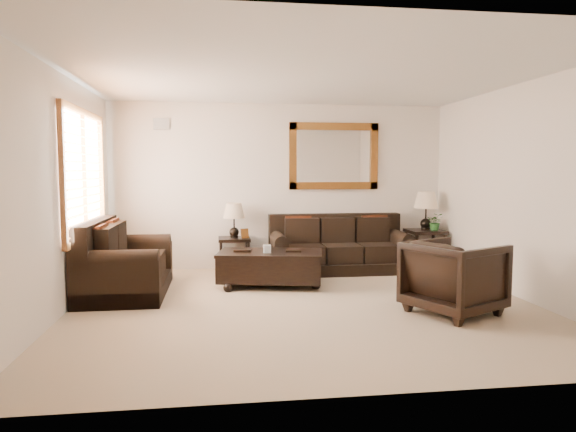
{
  "coord_description": "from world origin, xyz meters",
  "views": [
    {
      "loc": [
        -1.01,
        -5.93,
        1.6
      ],
      "look_at": [
        -0.13,
        0.6,
        1.02
      ],
      "focal_mm": 32.0,
      "sensor_mm": 36.0,
      "label": 1
    }
  ],
  "objects": [
    {
      "name": "room",
      "position": [
        0.0,
        0.0,
        1.35
      ],
      "size": [
        5.51,
        5.01,
        2.71
      ],
      "color": "tan",
      "rests_on": "ground"
    },
    {
      "name": "window",
      "position": [
        -2.7,
        0.9,
        1.55
      ],
      "size": [
        0.07,
        1.96,
        1.66
      ],
      "color": "white",
      "rests_on": "room"
    },
    {
      "name": "mirror",
      "position": [
        0.9,
        2.47,
        1.85
      ],
      "size": [
        1.5,
        0.06,
        1.1
      ],
      "color": "#49280E",
      "rests_on": "room"
    },
    {
      "name": "air_vent",
      "position": [
        -1.9,
        2.48,
        2.35
      ],
      "size": [
        0.25,
        0.02,
        0.18
      ],
      "primitive_type": "cube",
      "color": "#999999",
      "rests_on": "room"
    },
    {
      "name": "sofa",
      "position": [
        0.9,
        2.07,
        0.33
      ],
      "size": [
        2.19,
        0.95,
        0.9
      ],
      "color": "black",
      "rests_on": "room"
    },
    {
      "name": "loveseat",
      "position": [
        -2.28,
        0.92,
        0.36
      ],
      "size": [
        1.02,
        1.72,
        0.97
      ],
      "rotation": [
        0.0,
        0.0,
        1.57
      ],
      "color": "black",
      "rests_on": "room"
    },
    {
      "name": "end_table_left",
      "position": [
        -0.77,
        2.21,
        0.72
      ],
      "size": [
        0.5,
        0.5,
        1.1
      ],
      "color": "black",
      "rests_on": "room"
    },
    {
      "name": "end_table_right",
      "position": [
        2.4,
        2.17,
        0.82
      ],
      "size": [
        0.57,
        0.57,
        1.26
      ],
      "color": "black",
      "rests_on": "room"
    },
    {
      "name": "coffee_table",
      "position": [
        -0.31,
        1.1,
        0.3
      ],
      "size": [
        1.55,
        1.04,
        0.61
      ],
      "rotation": [
        0.0,
        0.0,
        -0.2
      ],
      "color": "black",
      "rests_on": "room"
    },
    {
      "name": "armchair",
      "position": [
        1.6,
        -0.56,
        0.45
      ],
      "size": [
        1.14,
        1.16,
        0.91
      ],
      "primitive_type": "imported",
      "rotation": [
        0.0,
        0.0,
        2.04
      ],
      "color": "black",
      "rests_on": "floor"
    },
    {
      "name": "potted_plant",
      "position": [
        2.53,
        2.07,
        0.74
      ],
      "size": [
        0.36,
        0.37,
        0.23
      ],
      "primitive_type": "imported",
      "rotation": [
        0.0,
        0.0,
        -0.43
      ],
      "color": "#22541C",
      "rests_on": "end_table_right"
    }
  ]
}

